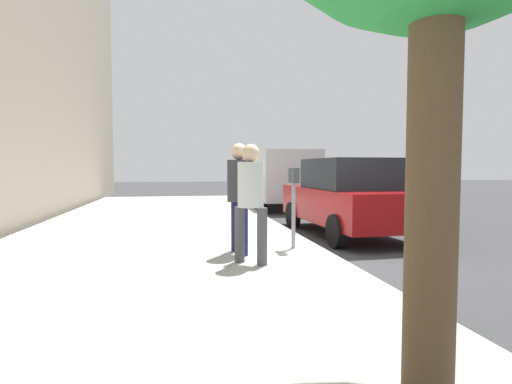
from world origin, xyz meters
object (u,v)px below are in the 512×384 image
object	(u,v)px
parked_van_far	(279,176)
pedestrian_at_meter	(239,188)
parking_meter	(294,190)
parked_sedan_near	(349,197)
pedestrian_bystander	(251,194)

from	to	relation	value
parked_van_far	pedestrian_at_meter	bearing A→B (deg)	162.45
parking_meter	parked_van_far	distance (m)	8.98
pedestrian_at_meter	parked_sedan_near	distance (m)	3.68
parking_meter	parked_van_far	bearing A→B (deg)	-11.99
parked_sedan_near	pedestrian_bystander	bearing A→B (deg)	137.10
pedestrian_at_meter	pedestrian_bystander	size ratio (longest dim) A/B	1.03
pedestrian_at_meter	parked_sedan_near	xyz separation A→B (m)	(2.28, -2.87, -0.33)
pedestrian_at_meter	pedestrian_bystander	distance (m)	0.75
parking_meter	pedestrian_at_meter	xyz separation A→B (m)	(-0.29, 1.01, 0.06)
parked_van_far	parking_meter	bearing A→B (deg)	168.01
parked_van_far	parked_sedan_near	bearing A→B (deg)	-179.98
pedestrian_at_meter	parked_van_far	xyz separation A→B (m)	(9.08, -2.87, 0.03)
pedestrian_at_meter	parked_sedan_near	size ratio (longest dim) A/B	0.41
parked_van_far	pedestrian_bystander	bearing A→B (deg)	164.04
pedestrian_bystander	parked_sedan_near	xyz separation A→B (m)	(3.03, -2.81, -0.29)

